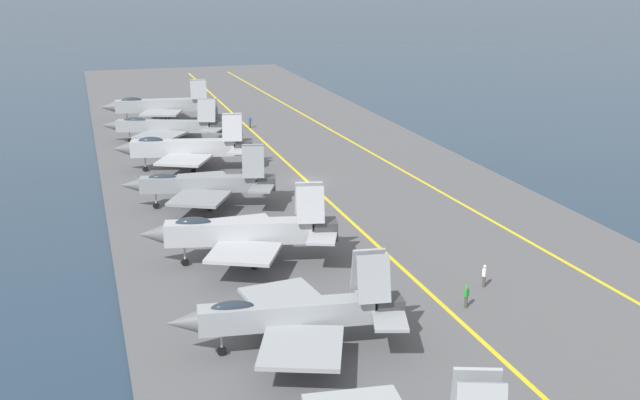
{
  "coord_description": "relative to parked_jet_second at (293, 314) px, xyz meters",
  "views": [
    {
      "loc": [
        -84.68,
        23.97,
        24.21
      ],
      "look_at": [
        -15.97,
        3.19,
        2.9
      ],
      "focal_mm": 45.0,
      "sensor_mm": 36.0,
      "label": 1
    }
  ],
  "objects": [
    {
      "name": "ground_plane",
      "position": [
        39.66,
        -12.13,
        -2.86
      ],
      "size": [
        2000.0,
        2000.0,
        0.0
      ],
      "primitive_type": "plane",
      "color": "#23384C"
    },
    {
      "name": "carrier_deck",
      "position": [
        39.66,
        -12.13,
        -2.66
      ],
      "size": [
        213.82,
        44.81,
        0.4
      ],
      "primitive_type": "cube",
      "color": "#565659",
      "rests_on": "ground"
    },
    {
      "name": "deck_stripe_foul_line",
      "position": [
        39.66,
        -24.45,
        -2.46
      ],
      "size": [
        192.32,
        7.43,
        0.01
      ],
      "primitive_type": "cube",
      "rotation": [
        0.0,
        0.0,
        0.04
      ],
      "color": "yellow",
      "rests_on": "carrier_deck"
    },
    {
      "name": "deck_stripe_centerline",
      "position": [
        39.66,
        -12.13,
        -2.46
      ],
      "size": [
        192.44,
        0.36,
        0.01
      ],
      "primitive_type": "cube",
      "color": "yellow",
      "rests_on": "carrier_deck"
    },
    {
      "name": "parked_jet_second",
      "position": [
        0.0,
        0.0,
        0.0
      ],
      "size": [
        13.77,
        15.15,
        6.33
      ],
      "color": "#93999E",
      "rests_on": "carrier_deck"
    },
    {
      "name": "parked_jet_third",
      "position": [
        15.87,
        0.0,
        0.34
      ],
      "size": [
        12.51,
        16.13,
        6.7
      ],
      "color": "#A8AAAF",
      "rests_on": "carrier_deck"
    },
    {
      "name": "parked_jet_fourth",
      "position": [
        32.5,
        0.67,
        0.05
      ],
      "size": [
        13.03,
        15.55,
        6.42
      ],
      "color": "gray",
      "rests_on": "carrier_deck"
    },
    {
      "name": "parked_jet_fifth",
      "position": [
        48.09,
        0.29,
        0.33
      ],
      "size": [
        13.47,
        16.46,
        6.77
      ],
      "color": "#A8AAAF",
      "rests_on": "carrier_deck"
    },
    {
      "name": "parked_jet_sixth",
      "position": [
        64.29,
        0.68,
        -0.13
      ],
      "size": [
        13.45,
        17.24,
        6.18
      ],
      "color": "gray",
      "rests_on": "carrier_deck"
    },
    {
      "name": "parked_jet_seventh",
      "position": [
        79.14,
        0.01,
        0.26
      ],
      "size": [
        12.47,
        17.41,
        6.5
      ],
      "color": "#93999E",
      "rests_on": "carrier_deck"
    },
    {
      "name": "crew_blue_vest",
      "position": [
        71.2,
        -12.34,
        -1.47
      ],
      "size": [
        0.46,
        0.45,
        1.79
      ],
      "color": "#383328",
      "rests_on": "carrier_deck"
    },
    {
      "name": "crew_green_vest",
      "position": [
        2.65,
        -13.51,
        -1.48
      ],
      "size": [
        0.43,
        0.46,
        1.78
      ],
      "color": "#4C473D",
      "rests_on": "carrier_deck"
    },
    {
      "name": "crew_white_vest",
      "position": [
        5.76,
        -16.6,
        -1.47
      ],
      "size": [
        0.45,
        0.45,
        1.8
      ],
      "color": "#4C473D",
      "rests_on": "carrier_deck"
    }
  ]
}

